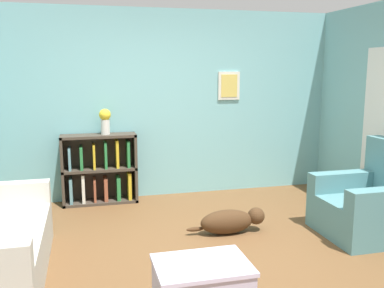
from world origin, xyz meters
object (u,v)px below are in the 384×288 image
at_px(dog, 231,221).
at_px(bookshelf, 100,170).
at_px(recliner_chair, 372,204).
at_px(vase, 105,120).

bearing_deg(dog, bookshelf, 132.01).
xyz_separation_m(bookshelf, dog, (1.34, -1.48, -0.30)).
relative_size(bookshelf, recliner_chair, 0.97).
height_order(dog, vase, vase).
bearing_deg(vase, recliner_chair, -34.27).
bearing_deg(dog, vase, 130.53).
bearing_deg(bookshelf, dog, -47.99).
distance_m(bookshelf, recliner_chair, 3.39).
xyz_separation_m(recliner_chair, vase, (-2.73, 1.86, 0.78)).
relative_size(recliner_chair, dog, 1.15).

